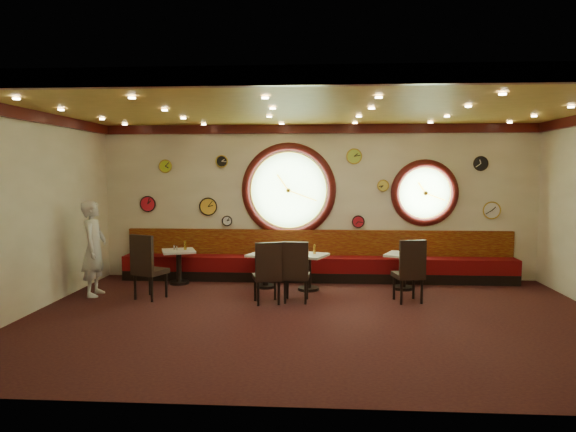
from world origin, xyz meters
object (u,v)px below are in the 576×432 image
object	(u,v)px
waiter	(94,248)
chair_b	(268,269)
condiment_a_salt	(174,247)
condiment_d_bottle	(408,249)
condiment_b_pepper	(264,251)
condiment_b_bottle	(268,250)
table_c	(308,267)
chair_d	(410,267)
condiment_c_salt	(306,251)
condiment_d_salt	(400,251)
condiment_c_bottle	(314,249)
table_b	(266,266)
condiment_d_pepper	(406,252)
table_a	(179,262)
chair_c	(296,268)
table_d	(403,267)
condiment_a_bottle	(185,245)
chair_a	(146,263)
condiment_c_pepper	(308,252)
condiment_a_pepper	(177,248)
condiment_b_salt	(261,251)

from	to	relation	value
waiter	chair_b	bearing A→B (deg)	-102.28
condiment_a_salt	waiter	xyz separation A→B (m)	(-1.16, -1.06, 0.13)
chair_b	condiment_d_bottle	distance (m)	2.91
condiment_b_pepper	condiment_b_bottle	world-z (taller)	condiment_b_bottle
table_c	chair_d	distance (m)	1.95
chair_d	waiter	bearing A→B (deg)	166.10
condiment_c_salt	condiment_d_salt	bearing A→B (deg)	4.29
condiment_d_salt	condiment_c_bottle	xyz separation A→B (m)	(-1.63, -0.16, 0.04)
table_b	table_c	xyz separation A→B (m)	(0.83, -0.17, 0.02)
condiment_d_pepper	table_a	bearing A→B (deg)	176.95
condiment_c_salt	condiment_d_bottle	xyz separation A→B (m)	(1.94, 0.23, 0.03)
table_b	chair_c	size ratio (longest dim) A/B	1.17
table_d	condiment_d_salt	size ratio (longest dim) A/B	7.88
condiment_c_salt	condiment_d_pepper	distance (m)	1.88
table_a	condiment_a_bottle	size ratio (longest dim) A/B	4.40
table_b	condiment_b_pepper	world-z (taller)	condiment_b_pepper
chair_a	condiment_c_salt	size ratio (longest dim) A/B	7.77
condiment_c_pepper	condiment_a_bottle	xyz separation A→B (m)	(-2.47, 0.43, 0.04)
condiment_b_bottle	condiment_a_bottle	bearing A→B (deg)	172.79
chair_c	condiment_a_bottle	xyz separation A→B (m)	(-2.28, 1.38, 0.17)
chair_a	condiment_c_bottle	bearing A→B (deg)	40.68
condiment_a_salt	condiment_a_bottle	distance (m)	0.22
table_d	condiment_a_pepper	size ratio (longest dim) A/B	9.38
chair_b	condiment_c_pepper	xyz separation A→B (m)	(0.66, 1.09, 0.13)
condiment_c_salt	condiment_d_salt	size ratio (longest dim) A/B	0.88
condiment_b_pepper	condiment_c_bottle	xyz separation A→B (m)	(0.97, -0.06, 0.06)
table_d	condiment_c_pepper	size ratio (longest dim) A/B	8.73
table_a	condiment_c_pepper	world-z (taller)	condiment_c_pepper
chair_c	condiment_b_pepper	size ratio (longest dim) A/B	5.74
table_b	condiment_b_pepper	size ratio (longest dim) A/B	6.71
table_b	condiment_c_bottle	world-z (taller)	condiment_c_bottle
condiment_c_salt	condiment_c_pepper	distance (m)	0.07
condiment_b_pepper	condiment_a_pepper	bearing A→B (deg)	171.61
condiment_d_salt	condiment_a_pepper	xyz separation A→B (m)	(-4.36, 0.16, -0.01)
chair_b	condiment_a_pepper	bearing A→B (deg)	128.20
table_b	condiment_d_salt	distance (m)	2.59
condiment_c_pepper	waiter	distance (m)	3.90
condiment_d_bottle	waiter	distance (m)	5.83
chair_c	condiment_a_salt	xyz separation A→B (m)	(-2.50, 1.36, 0.12)
table_b	condiment_b_bottle	bearing A→B (deg)	47.78
condiment_b_salt	condiment_a_bottle	bearing A→B (deg)	172.25
condiment_d_pepper	condiment_a_bottle	size ratio (longest dim) A/B	0.50
condiment_b_salt	condiment_d_pepper	world-z (taller)	condiment_d_pepper
condiment_b_bottle	condiment_c_bottle	size ratio (longest dim) A/B	0.81
condiment_b_salt	condiment_b_bottle	bearing A→B (deg)	-1.17
chair_d	condiment_a_pepper	distance (m)	4.54
condiment_c_pepper	condiment_d_pepper	xyz separation A→B (m)	(1.84, 0.15, -0.00)
chair_a	condiment_b_salt	bearing A→B (deg)	53.68
chair_d	condiment_b_pepper	xyz separation A→B (m)	(-2.61, 0.94, 0.09)
condiment_c_bottle	table_d	bearing A→B (deg)	5.20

